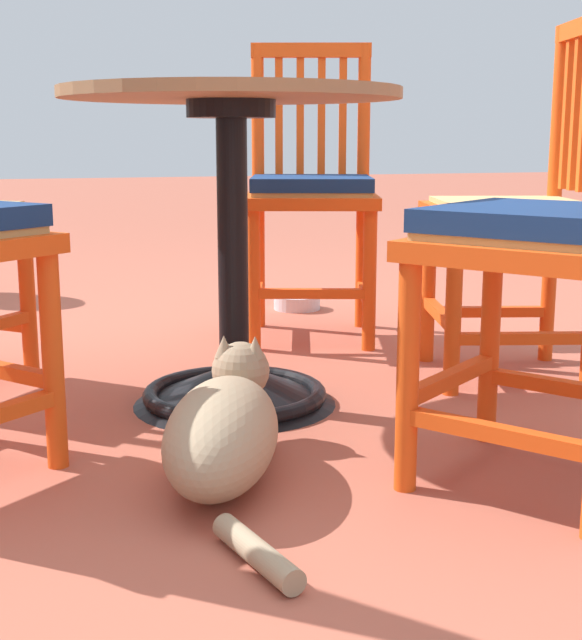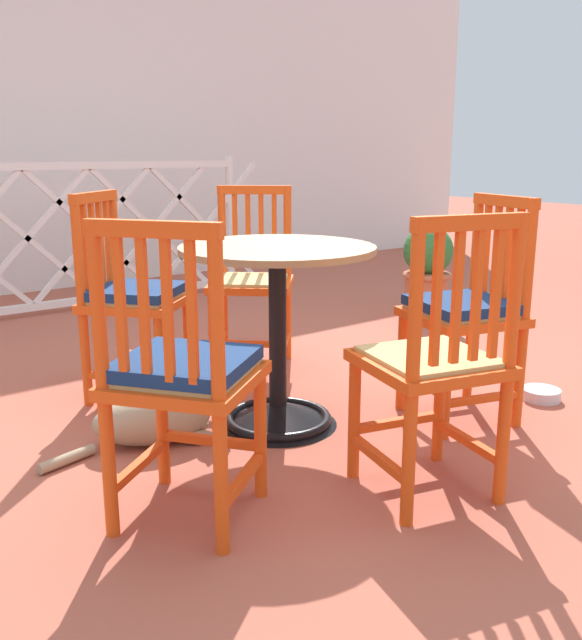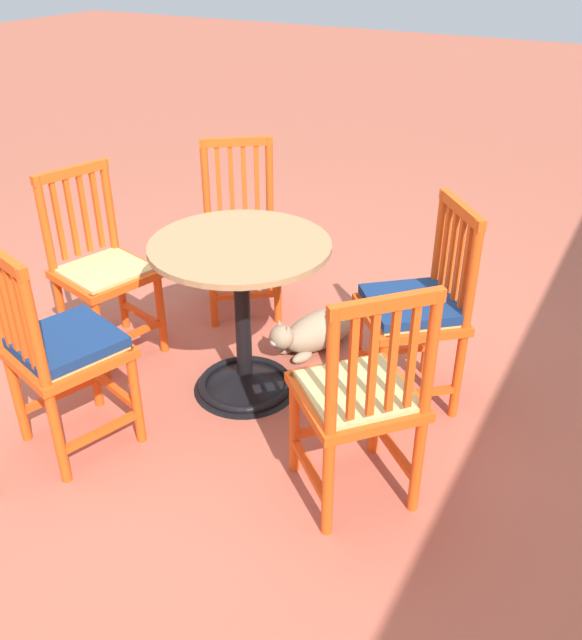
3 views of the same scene
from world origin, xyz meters
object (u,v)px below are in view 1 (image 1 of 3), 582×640
at_px(cafe_table, 233,286).
at_px(tabby_cat, 226,429).
at_px(orange_chair_near_fence, 557,241).
at_px(pet_water_bowl, 297,302).
at_px(orange_chair_at_corner, 311,195).
at_px(orange_chair_by_planter, 520,212).

relative_size(cafe_table, tabby_cat, 1.03).
distance_m(orange_chair_near_fence, tabby_cat, 0.68).
relative_size(orange_chair_near_fence, pet_water_bowl, 5.36).
bearing_deg(orange_chair_at_corner, cafe_table, 148.59).
xyz_separation_m(tabby_cat, pet_water_bowl, (1.56, -0.61, -0.07)).
distance_m(cafe_table, pet_water_bowl, 1.23).
relative_size(orange_chair_at_corner, tabby_cat, 1.23).
relative_size(cafe_table, pet_water_bowl, 4.47).
height_order(cafe_table, tabby_cat, cafe_table).
bearing_deg(cafe_table, tabby_cat, 165.01).
bearing_deg(orange_chair_by_planter, tabby_cat, 119.21).
bearing_deg(pet_water_bowl, orange_chair_by_planter, -165.56).
distance_m(orange_chair_by_planter, orange_chair_at_corner, 0.72).
relative_size(orange_chair_by_planter, pet_water_bowl, 5.36).
distance_m(orange_chair_at_corner, tabby_cat, 1.28).
height_order(cafe_table, pet_water_bowl, cafe_table).
xyz_separation_m(orange_chair_by_planter, pet_water_bowl, (1.06, 0.27, -0.41)).
xyz_separation_m(cafe_table, orange_chair_by_planter, (0.04, -0.76, 0.15)).
xyz_separation_m(cafe_table, tabby_cat, (-0.46, 0.12, -0.19)).
bearing_deg(orange_chair_near_fence, orange_chair_by_planter, -26.08).
bearing_deg(cafe_table, orange_chair_at_corner, -31.41).
bearing_deg(cafe_table, orange_chair_by_planter, -87.06).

